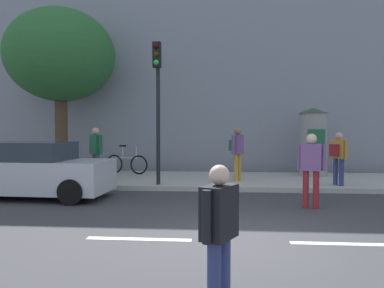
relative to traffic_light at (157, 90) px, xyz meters
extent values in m
plane|color=#38383A|center=(2.28, -5.24, -3.05)|extent=(80.00, 80.00, 0.00)
cube|color=#B2ADA3|center=(2.28, 1.76, -2.97)|extent=(36.00, 4.00, 0.15)
cube|color=silver|center=(0.57, -5.24, -3.04)|extent=(1.80, 0.16, 0.01)
cube|color=silver|center=(4.00, -5.24, -3.04)|extent=(1.80, 0.16, 0.01)
cube|color=gray|center=(2.28, 6.76, 1.85)|extent=(36.00, 5.00, 9.79)
cylinder|color=black|center=(0.00, 0.11, -1.12)|extent=(0.12, 0.12, 3.55)
cube|color=black|center=(0.00, -0.07, 1.03)|extent=(0.24, 0.24, 0.75)
sphere|color=#390605|center=(0.00, -0.20, 1.27)|extent=(0.16, 0.16, 0.16)
sphere|color=#3C2906|center=(0.00, -0.20, 1.03)|extent=(0.16, 0.16, 0.16)
sphere|color=green|center=(0.00, -0.20, 0.79)|extent=(0.16, 0.16, 0.16)
cylinder|color=gray|center=(5.24, 2.75, -1.76)|extent=(1.00, 1.00, 2.27)
cone|color=#334C33|center=(5.24, 2.75, -0.52)|extent=(1.10, 1.10, 0.20)
cube|color=#1E5938|center=(5.24, 2.24, -1.65)|extent=(0.60, 0.02, 0.90)
cylinder|color=#4C3826|center=(-4.07, 2.44, -1.53)|extent=(0.46, 0.46, 2.74)
ellipsoid|color=#28602D|center=(-4.07, 2.44, 1.55)|extent=(4.03, 4.03, 3.42)
cylinder|color=navy|center=(1.91, -7.85, -2.66)|extent=(0.14, 0.14, 0.77)
cylinder|color=navy|center=(2.01, -7.67, -2.66)|extent=(0.14, 0.14, 0.77)
cube|color=black|center=(1.96, -7.76, -2.01)|extent=(0.41, 0.49, 0.54)
cylinder|color=black|center=(1.84, -7.99, -2.01)|extent=(0.09, 0.09, 0.52)
cylinder|color=black|center=(2.08, -7.53, -2.01)|extent=(0.09, 0.09, 0.52)
sphere|color=beige|center=(1.96, -7.76, -1.63)|extent=(0.21, 0.21, 0.21)
cylinder|color=maroon|center=(3.94, -2.38, -2.60)|extent=(0.14, 0.14, 0.89)
cylinder|color=maroon|center=(4.16, -2.45, -2.60)|extent=(0.14, 0.14, 0.89)
cube|color=#724C84|center=(4.05, -2.41, -1.84)|extent=(0.52, 0.37, 0.63)
cylinder|color=#724C84|center=(3.78, -2.33, -1.84)|extent=(0.09, 0.09, 0.60)
cylinder|color=#724C84|center=(4.31, -2.49, -1.84)|extent=(0.09, 0.09, 0.60)
sphere|color=beige|center=(4.05, -2.41, -1.41)|extent=(0.24, 0.24, 0.24)
cylinder|color=#B78C33|center=(2.52, 1.24, -2.45)|extent=(0.14, 0.14, 0.89)
cylinder|color=#B78C33|center=(2.41, 1.08, -2.45)|extent=(0.14, 0.14, 0.89)
cube|color=#724C84|center=(2.46, 1.16, -1.70)|extent=(0.41, 0.46, 0.63)
cylinder|color=#724C84|center=(2.60, 1.36, -1.70)|extent=(0.09, 0.09, 0.60)
cylinder|color=#724C84|center=(2.33, 0.96, -1.70)|extent=(0.09, 0.09, 0.60)
sphere|color=#8C664C|center=(2.46, 1.16, -1.26)|extent=(0.24, 0.24, 0.24)
cube|color=#1E5938|center=(2.31, 1.26, -1.73)|extent=(0.29, 0.32, 0.36)
cylinder|color=#4C4C51|center=(-2.28, 0.87, -2.45)|extent=(0.14, 0.14, 0.89)
cylinder|color=#4C4C51|center=(-2.11, 0.71, -2.45)|extent=(0.14, 0.14, 0.89)
cube|color=#1E5938|center=(-2.19, 0.79, -1.70)|extent=(0.49, 0.49, 0.63)
cylinder|color=#1E5938|center=(-2.39, 0.98, -1.70)|extent=(0.09, 0.09, 0.60)
cylinder|color=#1E5938|center=(-2.00, 0.59, -1.70)|extent=(0.09, 0.09, 0.60)
sphere|color=tan|center=(-2.19, 0.79, -1.26)|extent=(0.24, 0.24, 0.24)
cylinder|color=navy|center=(5.42, 0.47, -2.49)|extent=(0.14, 0.14, 0.81)
cylinder|color=navy|center=(5.54, 0.27, -2.49)|extent=(0.14, 0.14, 0.81)
cube|color=#B78C33|center=(5.48, 0.37, -1.79)|extent=(0.44, 0.52, 0.58)
cylinder|color=#B78C33|center=(5.33, 0.60, -1.79)|extent=(0.09, 0.09, 0.55)
cylinder|color=#B78C33|center=(5.62, 0.14, -1.79)|extent=(0.09, 0.09, 0.55)
sphere|color=tan|center=(5.48, 0.37, -1.39)|extent=(0.22, 0.22, 0.22)
cube|color=maroon|center=(5.32, 0.28, -1.82)|extent=(0.28, 0.32, 0.36)
torus|color=black|center=(-2.18, 2.88, -2.54)|extent=(0.71, 0.24, 0.72)
torus|color=black|center=(-1.16, 2.62, -2.54)|extent=(0.71, 0.24, 0.72)
cylinder|color=silver|center=(-1.67, 2.75, -2.29)|extent=(0.92, 0.28, 0.04)
cylinder|color=silver|center=(-1.82, 2.79, -2.09)|extent=(0.04, 0.04, 0.45)
cylinder|color=silver|center=(-1.26, 2.64, -2.09)|extent=(0.04, 0.04, 0.50)
cube|color=black|center=(-1.82, 2.79, -1.84)|extent=(0.26, 0.16, 0.06)
cube|color=silver|center=(-3.09, -1.60, -2.45)|extent=(4.10, 1.92, 0.84)
cube|color=#262D38|center=(-3.29, -1.59, -1.78)|extent=(2.32, 1.66, 0.49)
cylinder|color=black|center=(-4.46, -0.72, -2.73)|extent=(0.65, 0.25, 0.64)
cylinder|color=black|center=(-1.73, -2.48, -2.73)|extent=(0.65, 0.25, 0.64)
cylinder|color=black|center=(-1.65, -0.86, -2.73)|extent=(0.65, 0.25, 0.64)
camera|label=1|loc=(2.00, -11.66, -1.16)|focal=36.31mm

